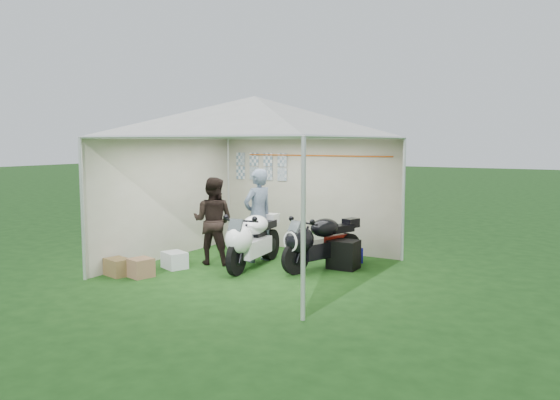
# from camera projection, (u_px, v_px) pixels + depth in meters

# --- Properties ---
(ground) EXTENTS (80.00, 80.00, 0.00)m
(ground) POSITION_uv_depth(u_px,v_px,m) (255.00, 269.00, 9.57)
(ground) COLOR #163B11
(ground) RESTS_ON ground
(canopy_tent) EXTENTS (5.66, 5.66, 3.00)m
(canopy_tent) POSITION_uv_depth(u_px,v_px,m) (256.00, 121.00, 9.33)
(canopy_tent) COLOR silver
(canopy_tent) RESTS_ON ground
(motorcycle_white) EXTENTS (0.58, 1.94, 0.96)m
(motorcycle_white) POSITION_uv_depth(u_px,v_px,m) (252.00, 238.00, 9.59)
(motorcycle_white) COLOR black
(motorcycle_white) RESTS_ON ground
(motorcycle_black) EXTENTS (0.85, 1.79, 0.92)m
(motorcycle_black) POSITION_uv_depth(u_px,v_px,m) (319.00, 241.00, 9.50)
(motorcycle_black) COLOR black
(motorcycle_black) RESTS_ON ground
(paddock_stand) EXTENTS (0.44, 0.35, 0.28)m
(paddock_stand) POSITION_uv_depth(u_px,v_px,m) (351.00, 255.00, 10.09)
(paddock_stand) COLOR #1816BA
(paddock_stand) RESTS_ON ground
(person_dark_jacket) EXTENTS (0.91, 0.79, 1.59)m
(person_dark_jacket) POSITION_uv_depth(u_px,v_px,m) (213.00, 221.00, 9.93)
(person_dark_jacket) COLOR black
(person_dark_jacket) RESTS_ON ground
(person_blue_jacket) EXTENTS (0.59, 0.73, 1.73)m
(person_blue_jacket) POSITION_uv_depth(u_px,v_px,m) (258.00, 215.00, 10.12)
(person_blue_jacket) COLOR slate
(person_blue_jacket) RESTS_ON ground
(equipment_box) EXTENTS (0.51, 0.41, 0.51)m
(equipment_box) POSITION_uv_depth(u_px,v_px,m) (343.00, 254.00, 9.60)
(equipment_box) COLOR black
(equipment_box) RESTS_ON ground
(crate_0) EXTENTS (0.53, 0.48, 0.29)m
(crate_0) POSITION_uv_depth(u_px,v_px,m) (175.00, 260.00, 9.64)
(crate_0) COLOR silver
(crate_0) RESTS_ON ground
(crate_1) EXTENTS (0.43, 0.43, 0.31)m
(crate_1) POSITION_uv_depth(u_px,v_px,m) (141.00, 268.00, 9.01)
(crate_1) COLOR #866143
(crate_1) RESTS_ON ground
(crate_2) EXTENTS (0.39, 0.37, 0.23)m
(crate_2) POSITION_uv_depth(u_px,v_px,m) (133.00, 267.00, 9.27)
(crate_2) COLOR silver
(crate_2) RESTS_ON ground
(crate_3) EXTENTS (0.49, 0.40, 0.29)m
(crate_3) POSITION_uv_depth(u_px,v_px,m) (118.00, 267.00, 9.12)
(crate_3) COLOR brown
(crate_3) RESTS_ON ground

